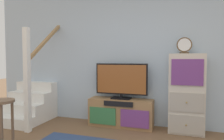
# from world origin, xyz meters

# --- Properties ---
(back_wall) EXTENTS (6.40, 0.12, 2.70)m
(back_wall) POSITION_xyz_m (0.00, 2.46, 1.35)
(back_wall) COLOR #A8BCD1
(back_wall) RESTS_ON ground_plane
(media_console) EXTENTS (1.20, 0.38, 0.51)m
(media_console) POSITION_xyz_m (-0.30, 2.19, 0.26)
(media_console) COLOR #997047
(media_console) RESTS_ON ground_plane
(television) EXTENTS (0.99, 0.22, 0.67)m
(television) POSITION_xyz_m (-0.30, 2.22, 0.87)
(television) COLOR black
(television) RESTS_ON media_console
(side_cabinet) EXTENTS (0.58, 0.38, 1.35)m
(side_cabinet) POSITION_xyz_m (0.85, 2.20, 0.68)
(side_cabinet) COLOR beige
(side_cabinet) RESTS_ON ground_plane
(desk_clock) EXTENTS (0.25, 0.08, 0.27)m
(desk_clock) POSITION_xyz_m (0.81, 2.19, 1.49)
(desk_clock) COLOR #4C3823
(desk_clock) RESTS_ON side_cabinet
(staircase) EXTENTS (1.00, 1.36, 2.20)m
(staircase) POSITION_xyz_m (-2.24, 2.20, 0.37)
(staircase) COLOR white
(staircase) RESTS_ON ground_plane
(bar_stool_near) EXTENTS (0.34, 0.34, 0.73)m
(bar_stool_near) POSITION_xyz_m (-1.48, 0.57, 0.54)
(bar_stool_near) COLOR brown
(bar_stool_near) RESTS_ON ground_plane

